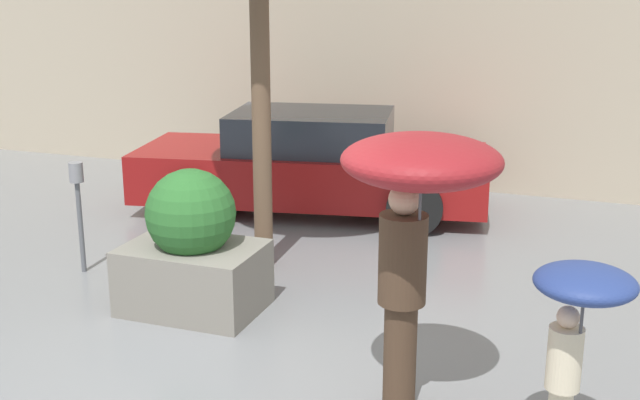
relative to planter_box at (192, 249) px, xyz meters
name	(u,v)px	position (x,y,z in m)	size (l,w,h in m)	color
ground_plane	(180,382)	(0.56, -1.25, -0.58)	(40.00, 40.00, 0.00)	slate
planter_box	(192,249)	(0.00, 0.00, 0.00)	(1.22, 0.86, 1.31)	gray
person_adult	(416,194)	(2.28, -1.09, 1.00)	(1.04, 1.04, 1.97)	#473323
person_child	(578,315)	(3.34, -1.38, 0.44)	(0.59, 0.59, 1.32)	beige
parked_car_near	(311,164)	(-0.15, 3.43, 0.02)	(4.68, 2.49, 1.28)	maroon
parking_meter	(78,193)	(-1.55, 0.47, 0.26)	(0.14, 0.14, 1.15)	#595B60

